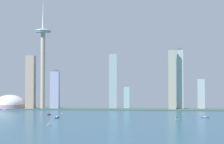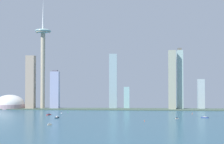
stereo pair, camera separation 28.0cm
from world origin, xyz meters
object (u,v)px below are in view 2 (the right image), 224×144
Objects in this scene: skyscraper_0 at (55,90)px; boat_0 at (50,124)px; skyscraper_1 at (201,94)px; skyscraper_3 at (127,98)px; skyscraper_6 at (113,81)px; observation_tower at (43,50)px; skyscraper_4 at (172,80)px; skyscraper_7 at (31,91)px; channel_buoy_1 at (192,113)px; skyscraper_5 at (31,82)px; channel_buoy_2 at (68,112)px; channel_buoy_0 at (145,121)px; stadium_dome at (10,104)px; boat_7 at (205,117)px; boat_1 at (57,117)px; airplane at (77,45)px; skyscraper_2 at (180,79)px; boat_3 at (49,114)px; boat_6 at (61,113)px; boat_5 at (177,118)px.

boat_0 is (80.91, -376.06, -54.52)m from skyscraper_0.
skyscraper_3 is at bearing 177.76° from skyscraper_1.
observation_tower is at bearing -172.59° from skyscraper_6.
skyscraper_4 is 1.61× the size of skyscraper_7.
boat_0 is 2.62× the size of channel_buoy_1.
skyscraper_5 is (-413.67, 0.04, -6.62)m from skyscraper_4.
skyscraper_0 is at bearing 117.91° from channel_buoy_2.
boat_0 is at bearing -158.07° from channel_buoy_0.
boat_7 is (528.93, -225.66, -10.84)m from stadium_dome.
observation_tower reaches higher than boat_1.
skyscraper_3 is at bearing -178.65° from airplane.
channel_buoy_1 is (11.39, -143.01, -85.89)m from skyscraper_2.
skyscraper_4 is at bearing -43.20° from boat_1.
observation_tower is 1.84× the size of skyscraper_2.
stadium_dome is 325.07m from boat_1.
skyscraper_7 reaches higher than boat_7.
observation_tower is 2.87× the size of skyscraper_0.
boat_3 is (-400.77, -198.29, -42.85)m from skyscraper_1.
skyscraper_4 is (378.82, -6.03, -89.28)m from observation_tower.
boat_1 is at bearing -118.16° from skyscraper_3.
airplane reaches higher than boat_3.
skyscraper_7 reaches higher than stadium_dome.
boat_1 is (-15.08, 120.49, -0.15)m from boat_0.
skyscraper_6 is 271.22m from skyscraper_7.
skyscraper_4 reaches higher than skyscraper_6.
airplane is (155.60, -42.90, 141.38)m from skyscraper_7.
airplane is at bearing 176.77° from skyscraper_2.
skyscraper_4 reaches higher than channel_buoy_2.
channel_buoy_2 is 0.09× the size of airplane.
skyscraper_7 is 511.09m from channel_buoy_0.
channel_buoy_2 is at bearing -37.35° from skyscraper_5.
skyscraper_3 reaches higher than boat_0.
airplane reaches higher than boat_1.
skyscraper_0 reaches higher than boat_6.
observation_tower is 191.81m from stadium_dome.
skyscraper_2 reaches higher than boat_5.
skyscraper_1 is 5.12× the size of boat_7.
skyscraper_1 is at bearing -1.16° from skyscraper_6.
skyscraper_5 is at bearing 142.65° from channel_buoy_2.
boat_1 is at bearing -159.62° from channel_buoy_1.
skyscraper_1 is 391.92m from channel_buoy_2.
skyscraper_7 is at bearing 171.57° from skyscraper_3.
skyscraper_2 is 167.21m from channel_buoy_1.
boat_5 is at bearing -30.82° from skyscraper_5.
skyscraper_7 is at bearing 130.40° from channel_buoy_2.
boat_7 is (341.32, -83.35, -0.12)m from boat_6.
boat_0 is at bearing -179.93° from boat_5.
skyscraper_5 is 4.99× the size of airplane.
skyscraper_0 is at bearing 20.96° from airplane.
observation_tower is 19.17× the size of boat_7.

